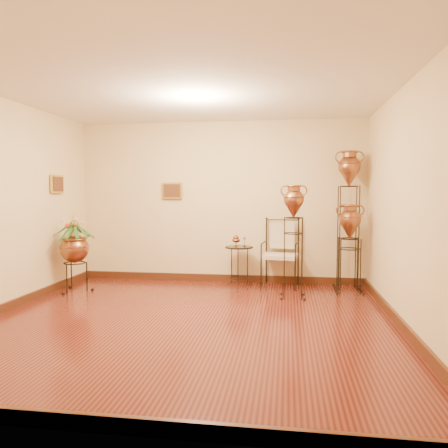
# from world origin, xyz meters

# --- Properties ---
(ground) EXTENTS (5.00, 5.00, 0.00)m
(ground) POSITION_xyz_m (0.00, 0.00, 0.00)
(ground) COLOR maroon
(ground) RESTS_ON ground
(room_shell) EXTENTS (5.02, 5.02, 2.81)m
(room_shell) POSITION_xyz_m (-0.01, 0.01, 1.73)
(room_shell) COLOR beige
(room_shell) RESTS_ON ground
(amphora_tall) EXTENTS (0.53, 0.53, 2.25)m
(amphora_tall) POSITION_xyz_m (2.15, 2.15, 1.15)
(amphora_tall) COLOR black
(amphora_tall) RESTS_ON ground
(amphora_mid) EXTENTS (0.39, 0.39, 1.70)m
(amphora_mid) POSITION_xyz_m (1.27, 1.42, 0.86)
(amphora_mid) COLOR black
(amphora_mid) RESTS_ON ground
(amphora_short) EXTENTS (0.46, 0.46, 1.41)m
(amphora_short) POSITION_xyz_m (2.15, 1.95, 0.70)
(amphora_short) COLOR black
(amphora_short) RESTS_ON ground
(planter_urn) EXTENTS (0.86, 0.86, 1.32)m
(planter_urn) POSITION_xyz_m (-2.15, 1.36, 0.74)
(planter_urn) COLOR black
(planter_urn) RESTS_ON ground
(armchair) EXTENTS (0.70, 0.66, 1.12)m
(armchair) POSITION_xyz_m (1.07, 2.15, 0.56)
(armchair) COLOR black
(armchair) RESTS_ON ground
(side_table) EXTENTS (0.60, 0.60, 0.85)m
(side_table) POSITION_xyz_m (0.38, 2.12, 0.35)
(side_table) COLOR black
(side_table) RESTS_ON ground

